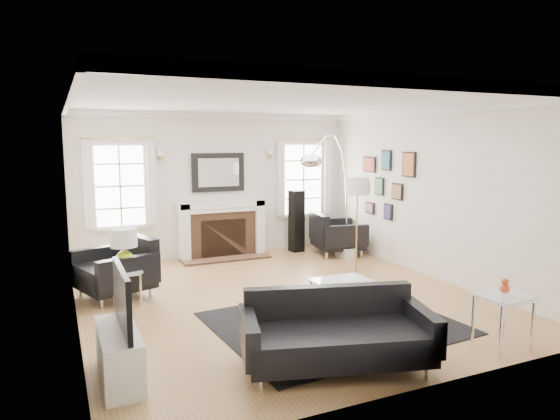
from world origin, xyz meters
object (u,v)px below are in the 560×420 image
coffee_table (346,284)px  arc_floor_lamp (331,194)px  sofa (335,334)px  armchair_left (119,270)px  armchair_right (335,235)px  fireplace (222,230)px  gourd_lamp (124,246)px

coffee_table → arc_floor_lamp: arc_floor_lamp is taller
sofa → armchair_left: armchair_left is taller
sofa → armchair_right: 5.05m
sofa → armchair_right: bearing=59.5°
coffee_table → arc_floor_lamp: (0.86, 1.92, 1.01)m
fireplace → sofa: size_ratio=0.83×
armchair_left → armchair_right: (4.26, 1.07, -0.01)m
fireplace → gourd_lamp: bearing=-134.4°
fireplace → coffee_table: (0.63, -3.56, -0.23)m
sofa → arc_floor_lamp: bearing=60.8°
armchair_right → sofa: bearing=-120.5°
fireplace → coffee_table: size_ratio=2.17×
fireplace → gourd_lamp: size_ratio=2.89×
arc_floor_lamp → armchair_right: bearing=55.1°
armchair_right → fireplace: bearing=161.7°
armchair_left → gourd_lamp: bearing=-83.5°
armchair_right → gourd_lamp: gourd_lamp is taller
fireplace → arc_floor_lamp: size_ratio=0.69×
fireplace → gourd_lamp: fireplace is taller
armchair_left → arc_floor_lamp: size_ratio=0.53×
armchair_left → coffee_table: size_ratio=1.65×
sofa → gourd_lamp: (-1.66, 2.92, 0.48)m
gourd_lamp → armchair_right: bearing=18.8°
sofa → gourd_lamp: size_ratio=3.47×
sofa → fireplace: bearing=85.2°
sofa → arc_floor_lamp: arc_floor_lamp is taller
sofa → armchair_left: bearing=117.4°
coffee_table → gourd_lamp: gourd_lamp is taller
arc_floor_lamp → armchair_left: bearing=-177.8°
armchair_left → gourd_lamp: gourd_lamp is taller
sofa → arc_floor_lamp: (1.91, 3.43, 0.99)m
fireplace → sofa: bearing=-94.8°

